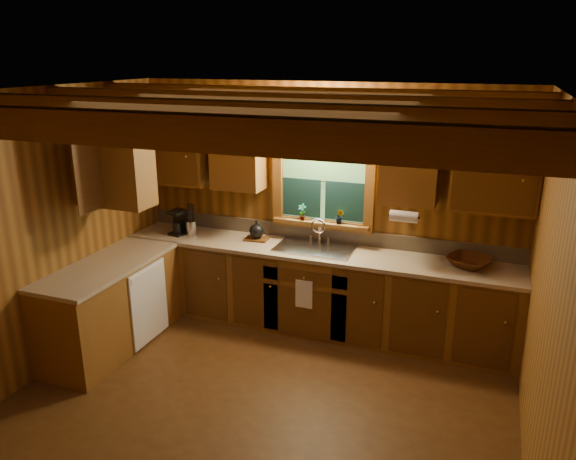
{
  "coord_description": "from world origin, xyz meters",
  "views": [
    {
      "loc": [
        1.65,
        -3.63,
        2.86
      ],
      "look_at": [
        0.0,
        0.8,
        1.35
      ],
      "focal_mm": 34.38,
      "sensor_mm": 36.0,
      "label": 1
    }
  ],
  "objects_px": {
    "sink": "(314,253)",
    "cutting_board": "(257,239)",
    "coffee_maker": "(179,222)",
    "wicker_basket": "(469,262)"
  },
  "relations": [
    {
      "from": "sink",
      "to": "coffee_maker",
      "type": "bearing_deg",
      "value": -178.33
    },
    {
      "from": "sink",
      "to": "cutting_board",
      "type": "relative_size",
      "value": 3.31
    },
    {
      "from": "coffee_maker",
      "to": "cutting_board",
      "type": "height_order",
      "value": "coffee_maker"
    },
    {
      "from": "coffee_maker",
      "to": "cutting_board",
      "type": "distance_m",
      "value": 0.93
    },
    {
      "from": "coffee_maker",
      "to": "wicker_basket",
      "type": "bearing_deg",
      "value": 12.59
    },
    {
      "from": "sink",
      "to": "coffee_maker",
      "type": "xyz_separation_m",
      "value": [
        -1.61,
        -0.05,
        0.18
      ]
    },
    {
      "from": "cutting_board",
      "to": "wicker_basket",
      "type": "distance_m",
      "value": 2.25
    },
    {
      "from": "cutting_board",
      "to": "coffee_maker",
      "type": "bearing_deg",
      "value": -179.72
    },
    {
      "from": "wicker_basket",
      "to": "cutting_board",
      "type": "bearing_deg",
      "value": 179.51
    },
    {
      "from": "sink",
      "to": "cutting_board",
      "type": "distance_m",
      "value": 0.7
    }
  ]
}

